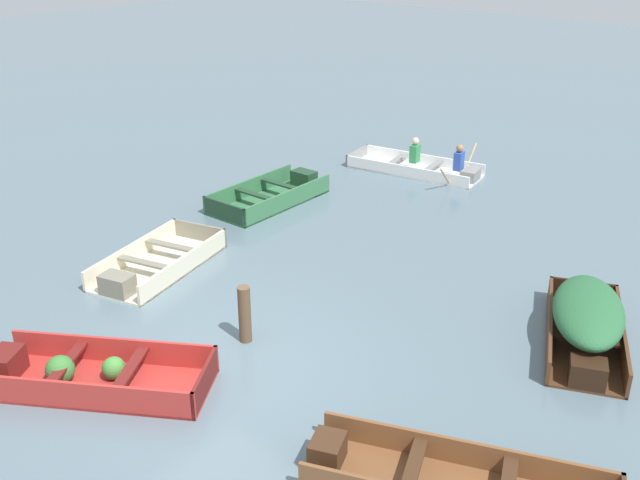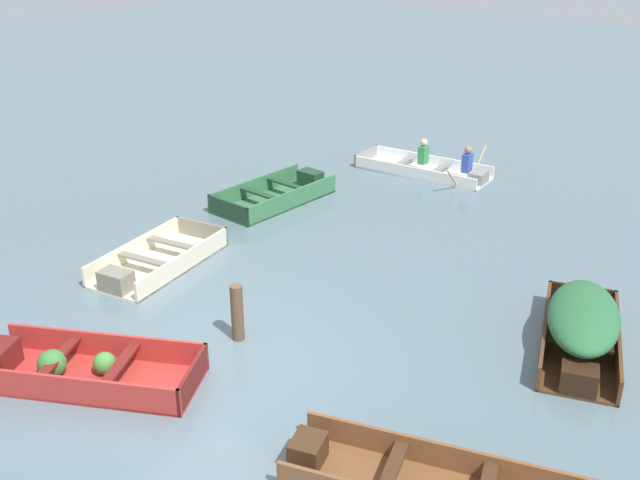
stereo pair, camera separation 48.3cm
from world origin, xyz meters
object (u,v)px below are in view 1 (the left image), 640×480
object	(u,v)px
skiff_dark_varnish_outer_moored	(587,317)
dinghy_red_foreground	(87,374)
mooring_post	(245,314)
skiff_green_mid_moored	(273,195)
skiff_cream_near_moored	(154,265)
rowboat_white_with_crew	(422,167)

from	to	relation	value
skiff_dark_varnish_outer_moored	dinghy_red_foreground	bearing A→B (deg)	-130.90
skiff_dark_varnish_outer_moored	mooring_post	world-z (taller)	mooring_post
skiff_green_mid_moored	dinghy_red_foreground	bearing A→B (deg)	-66.11
skiff_cream_near_moored	skiff_green_mid_moored	distance (m)	4.00
dinghy_red_foreground	skiff_cream_near_moored	size ratio (longest dim) A/B	1.10
skiff_dark_varnish_outer_moored	mooring_post	bearing A→B (deg)	-140.05
rowboat_white_with_crew	skiff_dark_varnish_outer_moored	bearing A→B (deg)	-39.01
mooring_post	skiff_green_mid_moored	bearing A→B (deg)	130.20
skiff_dark_varnish_outer_moored	rowboat_white_with_crew	bearing A→B (deg)	140.99
skiff_dark_varnish_outer_moored	mooring_post	size ratio (longest dim) A/B	3.14
skiff_green_mid_moored	mooring_post	world-z (taller)	mooring_post
mooring_post	skiff_cream_near_moored	bearing A→B (deg)	169.82
skiff_green_mid_moored	rowboat_white_with_crew	xyz separation A→B (m)	(1.44, 3.79, 0.01)
dinghy_red_foreground	skiff_cream_near_moored	bearing A→B (deg)	127.62
skiff_cream_near_moored	dinghy_red_foreground	bearing A→B (deg)	-52.38
skiff_green_mid_moored	mooring_post	xyz separation A→B (m)	(3.74, -4.43, 0.30)
skiff_cream_near_moored	rowboat_white_with_crew	bearing A→B (deg)	85.62
skiff_cream_near_moored	skiff_green_mid_moored	world-z (taller)	skiff_green_mid_moored
skiff_dark_varnish_outer_moored	rowboat_white_with_crew	xyz separation A→B (m)	(-6.16, 4.99, -0.29)
skiff_cream_near_moored	skiff_green_mid_moored	bearing A→B (deg)	102.26
dinghy_red_foreground	skiff_green_mid_moored	xyz separation A→B (m)	(-2.92, 6.60, -0.01)
skiff_cream_near_moored	mooring_post	xyz separation A→B (m)	(2.89, -0.52, 0.32)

